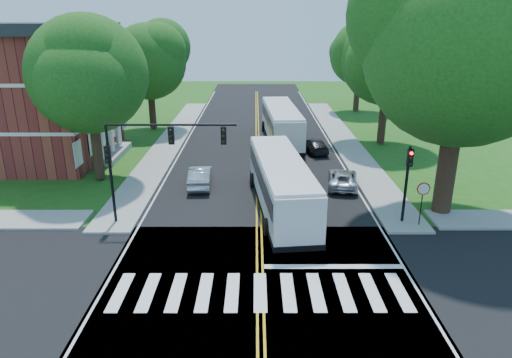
{
  "coord_description": "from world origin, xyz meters",
  "views": [
    {
      "loc": [
        -0.2,
        -17.35,
        11.06
      ],
      "look_at": [
        -0.17,
        7.32,
        2.4
      ],
      "focal_mm": 32.0,
      "sensor_mm": 36.0,
      "label": 1
    }
  ],
  "objects_px": {
    "signal_nw": "(151,150)",
    "dark_sedan": "(314,145)",
    "signal_ne": "(408,175)",
    "bus_lead": "(281,183)",
    "bus_follow": "(281,123)",
    "hatchback": "(200,176)",
    "suv": "(343,179)"
  },
  "relations": [
    {
      "from": "suv",
      "to": "dark_sedan",
      "type": "relative_size",
      "value": 1.02
    },
    {
      "from": "signal_nw",
      "to": "dark_sedan",
      "type": "bearing_deg",
      "value": 54.12
    },
    {
      "from": "hatchback",
      "to": "dark_sedan",
      "type": "bearing_deg",
      "value": -138.74
    },
    {
      "from": "bus_lead",
      "to": "dark_sedan",
      "type": "relative_size",
      "value": 2.96
    },
    {
      "from": "signal_nw",
      "to": "hatchback",
      "type": "distance_m",
      "value": 7.46
    },
    {
      "from": "dark_sedan",
      "to": "hatchback",
      "type": "bearing_deg",
      "value": 30.91
    },
    {
      "from": "signal_ne",
      "to": "hatchback",
      "type": "relative_size",
      "value": 1.04
    },
    {
      "from": "suv",
      "to": "dark_sedan",
      "type": "bearing_deg",
      "value": -74.23
    },
    {
      "from": "signal_nw",
      "to": "bus_lead",
      "type": "distance_m",
      "value": 8.03
    },
    {
      "from": "signal_ne",
      "to": "bus_follow",
      "type": "xyz_separation_m",
      "value": [
        -5.93,
        18.98,
        -1.24
      ]
    },
    {
      "from": "bus_follow",
      "to": "dark_sedan",
      "type": "relative_size",
      "value": 3.05
    },
    {
      "from": "hatchback",
      "to": "suv",
      "type": "xyz_separation_m",
      "value": [
        9.93,
        -0.14,
        -0.11
      ]
    },
    {
      "from": "hatchback",
      "to": "dark_sedan",
      "type": "xyz_separation_m",
      "value": [
        8.96,
        8.64,
        -0.1
      ]
    },
    {
      "from": "signal_nw",
      "to": "signal_ne",
      "type": "height_order",
      "value": "signal_nw"
    },
    {
      "from": "signal_nw",
      "to": "dark_sedan",
      "type": "relative_size",
      "value": 1.72
    },
    {
      "from": "suv",
      "to": "signal_nw",
      "type": "bearing_deg",
      "value": 36.96
    },
    {
      "from": "signal_nw",
      "to": "hatchback",
      "type": "height_order",
      "value": "signal_nw"
    },
    {
      "from": "signal_nw",
      "to": "hatchback",
      "type": "xyz_separation_m",
      "value": [
        1.8,
        6.24,
        -3.67
      ]
    },
    {
      "from": "signal_ne",
      "to": "bus_lead",
      "type": "height_order",
      "value": "signal_ne"
    },
    {
      "from": "bus_follow",
      "to": "suv",
      "type": "xyz_separation_m",
      "value": [
        3.6,
        -12.89,
        -1.12
      ]
    },
    {
      "from": "hatchback",
      "to": "suv",
      "type": "bearing_deg",
      "value": 176.5
    },
    {
      "from": "bus_lead",
      "to": "suv",
      "type": "distance_m",
      "value": 6.01
    },
    {
      "from": "bus_follow",
      "to": "hatchback",
      "type": "xyz_separation_m",
      "value": [
        -6.32,
        -12.75,
        -1.02
      ]
    },
    {
      "from": "bus_follow",
      "to": "dark_sedan",
      "type": "xyz_separation_m",
      "value": [
        2.63,
        -4.11,
        -1.11
      ]
    },
    {
      "from": "signal_ne",
      "to": "bus_follow",
      "type": "distance_m",
      "value": 19.92
    },
    {
      "from": "hatchback",
      "to": "dark_sedan",
      "type": "distance_m",
      "value": 12.44
    },
    {
      "from": "signal_ne",
      "to": "suv",
      "type": "height_order",
      "value": "signal_ne"
    },
    {
      "from": "signal_ne",
      "to": "bus_lead",
      "type": "bearing_deg",
      "value": 161.53
    },
    {
      "from": "dark_sedan",
      "to": "bus_lead",
      "type": "bearing_deg",
      "value": 61.13
    },
    {
      "from": "bus_lead",
      "to": "bus_follow",
      "type": "height_order",
      "value": "bus_follow"
    },
    {
      "from": "bus_lead",
      "to": "hatchback",
      "type": "relative_size",
      "value": 2.9
    },
    {
      "from": "signal_nw",
      "to": "hatchback",
      "type": "relative_size",
      "value": 1.68
    }
  ]
}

